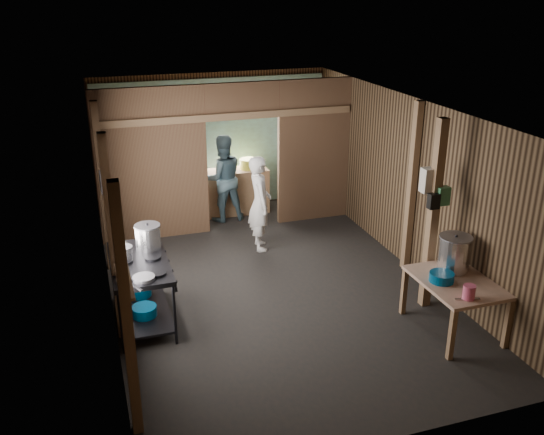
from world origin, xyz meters
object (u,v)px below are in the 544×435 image
object	(u,v)px
gas_range	(142,291)
pink_bucket	(469,292)
prep_table	(453,305)
stock_pot	(454,254)
yellow_tub	(249,164)
stove_pot_large	(148,237)
cook	(260,203)

from	to	relation	value
gas_range	pink_bucket	distance (m)	4.05
prep_table	stock_pot	size ratio (longest dim) A/B	2.43
pink_bucket	yellow_tub	world-z (taller)	yellow_tub
stove_pot_large	cook	xyz separation A→B (m)	(1.96, 1.39, -0.23)
prep_table	stove_pot_large	xyz separation A→B (m)	(-3.54, 1.79, 0.67)
gas_range	prep_table	world-z (taller)	gas_range
stock_pot	yellow_tub	bearing A→B (deg)	106.64
gas_range	pink_bucket	world-z (taller)	pink_bucket
prep_table	pink_bucket	xyz separation A→B (m)	(-0.14, -0.43, 0.44)
gas_range	pink_bucket	size ratio (longest dim) A/B	8.47
gas_range	cook	xyz separation A→B (m)	(2.13, 1.75, 0.36)
stove_pot_large	gas_range	bearing A→B (deg)	-115.31
prep_table	cook	distance (m)	3.58
stock_pot	cook	xyz separation A→B (m)	(-1.70, 2.91, -0.13)
prep_table	pink_bucket	bearing A→B (deg)	-107.56
cook	stove_pot_large	bearing A→B (deg)	132.15
yellow_tub	cook	distance (m)	1.77
yellow_tub	pink_bucket	bearing A→B (deg)	-78.10
prep_table	pink_bucket	world-z (taller)	pink_bucket
stove_pot_large	cook	bearing A→B (deg)	35.38
stock_pot	pink_bucket	size ratio (longest dim) A/B	2.80
stock_pot	pink_bucket	bearing A→B (deg)	-110.14
yellow_tub	gas_range	bearing A→B (deg)	-125.03
prep_table	stock_pot	xyz separation A→B (m)	(0.12, 0.28, 0.57)
cook	prep_table	bearing A→B (deg)	-146.88
prep_table	stove_pot_large	world-z (taller)	stove_pot_large
stove_pot_large	pink_bucket	distance (m)	4.07
stove_pot_large	stock_pot	xyz separation A→B (m)	(3.66, -1.52, -0.10)
gas_range	cook	world-z (taller)	cook
pink_bucket	gas_range	bearing A→B (deg)	152.41
gas_range	cook	bearing A→B (deg)	39.42
stock_pot	pink_bucket	distance (m)	0.77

